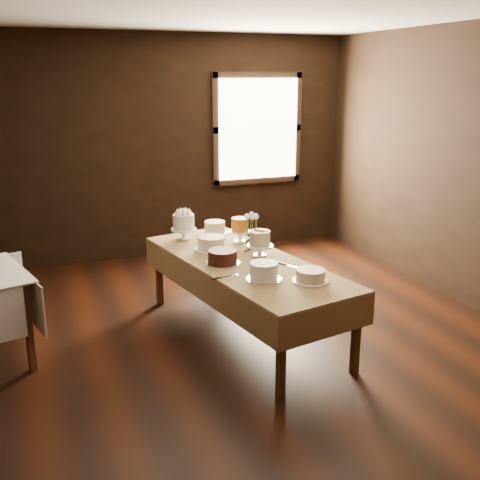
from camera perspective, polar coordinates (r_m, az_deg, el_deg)
The scene contains 20 objects.
floor at distance 5.00m, azimuth 0.83°, elevation -11.11°, with size 5.00×6.00×0.01m, color black.
ceiling at distance 4.47m, azimuth 0.99°, elevation 22.67°, with size 5.00×6.00×0.01m, color beige.
wall_back at distance 7.37m, azimuth -7.87°, elevation 9.08°, with size 5.00×0.02×2.80m, color black.
window at distance 7.69m, azimuth 1.82°, elevation 11.01°, with size 1.10×0.05×1.30m, color #FFEABF.
display_table at distance 5.07m, azimuth 0.47°, elevation -2.65°, with size 1.32×2.42×0.71m.
cake_meringue at distance 5.70m, azimuth -5.63°, elevation 1.24°, with size 0.26×0.26×0.27m.
cake_speckled at distance 5.91m, azimuth -2.54°, elevation 1.23°, with size 0.29×0.29×0.13m.
cake_lattice at distance 5.36m, azimuth -2.87°, elevation -0.42°, with size 0.34×0.34×0.12m.
cake_caramel at distance 5.58m, azimuth -0.01°, elevation 0.87°, with size 0.23×0.23×0.26m.
cake_chocolate at distance 4.97m, azimuth -1.75°, elevation -1.73°, with size 0.31×0.31×0.12m.
cake_flowers at distance 5.15m, azimuth 1.98°, elevation -0.49°, with size 0.26×0.26×0.25m.
cake_swirl at distance 4.57m, azimuth 2.40°, elevation -3.19°, with size 0.32×0.32×0.15m.
cake_cream at distance 4.57m, azimuth 7.05°, elevation -3.59°, with size 0.33×0.33×0.10m.
cake_server_a at distance 4.82m, azimuth 2.57°, elevation -2.98°, with size 0.24×0.03×0.01m, color silver.
cake_server_b at distance 4.91m, azimuth 5.40°, elevation -2.66°, with size 0.24×0.03×0.01m, color silver.
cake_server_c at distance 5.23m, azimuth -1.74°, elevation -1.43°, with size 0.24×0.03×0.01m, color silver.
cake_server_d at distance 5.43m, azimuth 1.50°, elevation -0.75°, with size 0.24×0.03×0.01m, color silver.
cake_server_e at distance 4.67m, azimuth -1.02°, elevation -3.60°, with size 0.24×0.03×0.01m, color silver.
flower_vase at distance 5.43m, azimuth 1.15°, elevation -0.11°, with size 0.12×0.12×0.12m, color #2D2823.
flower_bouquet at distance 5.39m, azimuth 1.16°, elevation 1.73°, with size 0.14×0.14×0.20m, color white, non-canonical shape.
Camera 1 is at (-1.65, -4.13, 2.30)m, focal length 42.75 mm.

